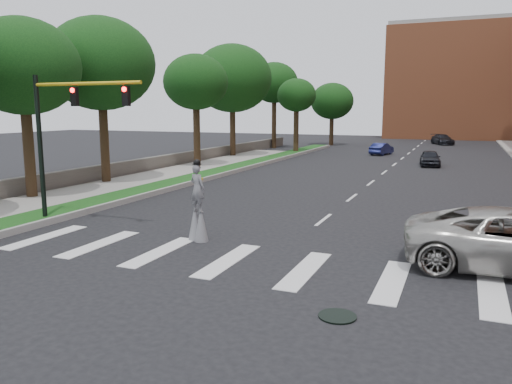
% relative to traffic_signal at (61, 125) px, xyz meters
% --- Properties ---
extents(ground_plane, '(160.00, 160.00, 0.00)m').
position_rel_traffic_signal_xyz_m(ground_plane, '(9.78, -3.00, -4.15)').
color(ground_plane, black).
rests_on(ground_plane, ground).
extents(grass_median, '(2.00, 60.00, 0.25)m').
position_rel_traffic_signal_xyz_m(grass_median, '(-1.72, 17.00, -4.03)').
color(grass_median, '#134313').
rests_on(grass_median, ground).
extents(median_curb, '(0.20, 60.00, 0.28)m').
position_rel_traffic_signal_xyz_m(median_curb, '(-0.67, 17.00, -4.01)').
color(median_curb, gray).
rests_on(median_curb, ground).
extents(sidewalk_left, '(4.00, 60.00, 0.18)m').
position_rel_traffic_signal_xyz_m(sidewalk_left, '(-4.72, 7.00, -4.06)').
color(sidewalk_left, gray).
rests_on(sidewalk_left, ground).
extents(stone_wall, '(0.50, 56.00, 1.10)m').
position_rel_traffic_signal_xyz_m(stone_wall, '(-7.22, 19.00, -3.60)').
color(stone_wall, '#534D47').
rests_on(stone_wall, ground).
extents(manhole, '(0.90, 0.90, 0.04)m').
position_rel_traffic_signal_xyz_m(manhole, '(12.78, -5.00, -4.13)').
color(manhole, black).
rests_on(manhole, ground).
extents(building_backdrop, '(26.00, 14.00, 18.00)m').
position_rel_traffic_signal_xyz_m(building_backdrop, '(15.78, 75.00, 4.85)').
color(building_backdrop, '#C0653C').
rests_on(building_backdrop, ground).
extents(traffic_signal, '(5.30, 0.23, 6.20)m').
position_rel_traffic_signal_xyz_m(traffic_signal, '(0.00, 0.00, 0.00)').
color(traffic_signal, black).
rests_on(traffic_signal, ground).
extents(stilt_performer, '(0.83, 0.61, 3.03)m').
position_rel_traffic_signal_xyz_m(stilt_performer, '(6.39, -0.18, -2.95)').
color(stilt_performer, black).
rests_on(stilt_performer, ground).
extents(car_near, '(2.04, 4.11, 1.35)m').
position_rel_traffic_signal_xyz_m(car_near, '(12.71, 29.02, -3.48)').
color(car_near, black).
rests_on(car_near, ground).
extents(car_mid, '(2.15, 4.01, 1.25)m').
position_rel_traffic_signal_xyz_m(car_mid, '(7.25, 38.23, -3.52)').
color(car_mid, '#171C51').
rests_on(car_mid, ground).
extents(car_far, '(3.65, 5.19, 1.39)m').
position_rel_traffic_signal_xyz_m(car_far, '(12.59, 57.10, -3.45)').
color(car_far, black).
rests_on(car_far, ground).
extents(tree_1, '(5.87, 5.87, 9.49)m').
position_rel_traffic_signal_xyz_m(tree_1, '(-6.04, 3.88, 2.80)').
color(tree_1, black).
rests_on(tree_1, ground).
extents(tree_2, '(6.80, 6.80, 10.50)m').
position_rel_traffic_signal_xyz_m(tree_2, '(-6.03, 9.95, 3.43)').
color(tree_2, black).
rests_on(tree_2, ground).
extents(tree_3, '(5.25, 5.25, 9.21)m').
position_rel_traffic_signal_xyz_m(tree_3, '(-5.04, 20.24, 2.76)').
color(tree_3, black).
rests_on(tree_3, ground).
extents(tree_4, '(7.88, 7.88, 11.16)m').
position_rel_traffic_signal_xyz_m(tree_4, '(-6.33, 29.90, 3.64)').
color(tree_4, black).
rests_on(tree_4, ground).
extents(tree_5, '(5.80, 5.80, 10.47)m').
position_rel_traffic_signal_xyz_m(tree_5, '(-6.58, 42.47, 3.79)').
color(tree_5, black).
rests_on(tree_5, ground).
extents(tree_6, '(4.20, 4.20, 8.09)m').
position_rel_traffic_signal_xyz_m(tree_6, '(-1.73, 36.41, 2.06)').
color(tree_6, black).
rests_on(tree_6, ground).
extents(tree_7, '(5.64, 5.64, 8.26)m').
position_rel_traffic_signal_xyz_m(tree_7, '(-1.20, 50.08, 1.67)').
color(tree_7, black).
rests_on(tree_7, ground).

